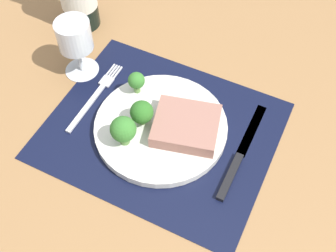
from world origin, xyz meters
The scene contains 10 objects.
ground_plane centered at (0.00, 0.00, -1.50)cm, with size 140.00×110.00×3.00cm, color #996D42.
placemat centered at (0.00, 0.00, 0.15)cm, with size 42.48×34.93×0.30cm, color black.
plate centered at (0.00, 0.00, 1.10)cm, with size 25.24×25.24×1.60cm, color silver.
steak centered at (4.75, 0.97, 3.26)cm, with size 11.80×10.44×2.73cm, color #9E6B5B.
broccoli_center centered at (-7.92, 5.33, 4.88)cm, with size 3.33×3.33×4.81cm.
broccoli_near_steak centered at (-4.16, -6.31, 5.70)cm, with size 4.73×4.73×6.34cm.
broccoli_front_edge centered at (-3.30, -1.09, 5.10)cm, with size 4.38×4.38×5.45cm.
fork centered at (-15.55, 1.42, 0.55)cm, with size 2.40×19.20×0.50cm.
knife centered at (15.64, 0.53, 0.60)cm, with size 1.80×23.00×0.80cm.
wine_glass centered at (-22.13, 6.63, 8.87)cm, with size 7.15×7.15×12.87cm.
Camera 1 is at (21.60, -40.92, 66.36)cm, focal length 45.08 mm.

